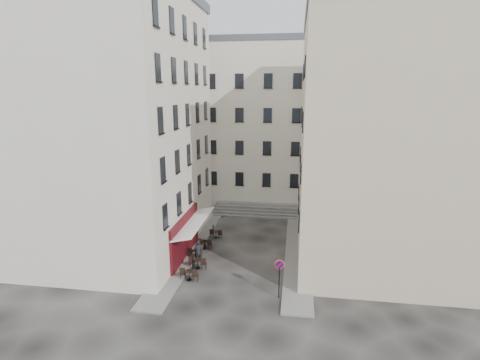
% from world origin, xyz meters
% --- Properties ---
extents(ground, '(90.00, 90.00, 0.00)m').
position_xyz_m(ground, '(0.00, 0.00, 0.00)').
color(ground, black).
rests_on(ground, ground).
extents(sidewalk_left, '(2.00, 22.00, 0.12)m').
position_xyz_m(sidewalk_left, '(-4.50, 4.00, 0.06)').
color(sidewalk_left, slate).
rests_on(sidewalk_left, ground).
extents(sidewalk_right, '(2.00, 18.00, 0.12)m').
position_xyz_m(sidewalk_right, '(4.50, 3.00, 0.06)').
color(sidewalk_right, slate).
rests_on(sidewalk_right, ground).
extents(building_left, '(12.20, 16.20, 20.60)m').
position_xyz_m(building_left, '(-10.50, 3.00, 10.31)').
color(building_left, beige).
rests_on(building_left, ground).
extents(building_right, '(12.20, 14.20, 18.60)m').
position_xyz_m(building_right, '(10.50, 3.50, 9.31)').
color(building_right, '#C6B493').
rests_on(building_right, ground).
extents(building_back, '(18.20, 10.20, 18.60)m').
position_xyz_m(building_back, '(-1.00, 19.00, 9.31)').
color(building_back, beige).
rests_on(building_back, ground).
extents(cafe_storefront, '(1.74, 7.30, 3.50)m').
position_xyz_m(cafe_storefront, '(-4.32, 1.00, 1.88)').
color(cafe_storefront, '#43090E').
rests_on(cafe_storefront, ground).
extents(stone_steps, '(9.00, 3.15, 0.80)m').
position_xyz_m(stone_steps, '(0.00, 12.57, 0.40)').
color(stone_steps, '#595754').
rests_on(stone_steps, ground).
extents(bollard_near, '(0.12, 0.12, 0.98)m').
position_xyz_m(bollard_near, '(-3.25, -1.00, 0.53)').
color(bollard_near, black).
rests_on(bollard_near, ground).
extents(bollard_mid, '(0.12, 0.12, 0.98)m').
position_xyz_m(bollard_mid, '(-3.25, 2.50, 0.53)').
color(bollard_mid, black).
rests_on(bollard_mid, ground).
extents(bollard_far, '(0.12, 0.12, 0.98)m').
position_xyz_m(bollard_far, '(-3.25, 6.00, 0.53)').
color(bollard_far, black).
rests_on(bollard_far, ground).
extents(no_parking_sign, '(0.60, 0.14, 2.63)m').
position_xyz_m(no_parking_sign, '(3.30, -4.02, 1.86)').
color(no_parking_sign, black).
rests_on(no_parking_sign, ground).
extents(bistro_table_a, '(1.32, 0.62, 0.93)m').
position_xyz_m(bistro_table_a, '(-3.03, -2.69, 0.48)').
color(bistro_table_a, black).
rests_on(bistro_table_a, ground).
extents(bistro_table_b, '(1.35, 0.63, 0.95)m').
position_xyz_m(bistro_table_b, '(-2.90, -0.89, 0.49)').
color(bistro_table_b, black).
rests_on(bistro_table_b, ground).
extents(bistro_table_c, '(1.14, 0.54, 0.80)m').
position_xyz_m(bistro_table_c, '(-3.60, 0.96, 0.41)').
color(bistro_table_c, black).
rests_on(bistro_table_c, ground).
extents(bistro_table_d, '(1.21, 0.57, 0.85)m').
position_xyz_m(bistro_table_d, '(-3.23, 2.82, 0.43)').
color(bistro_table_d, black).
rests_on(bistro_table_d, ground).
extents(bistro_table_e, '(1.15, 0.54, 0.81)m').
position_xyz_m(bistro_table_e, '(-2.81, 5.23, 0.41)').
color(bistro_table_e, black).
rests_on(bistro_table_e, ground).
extents(pedestrian, '(0.77, 0.70, 1.77)m').
position_xyz_m(pedestrian, '(-3.20, 0.35, 0.88)').
color(pedestrian, black).
rests_on(pedestrian, ground).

